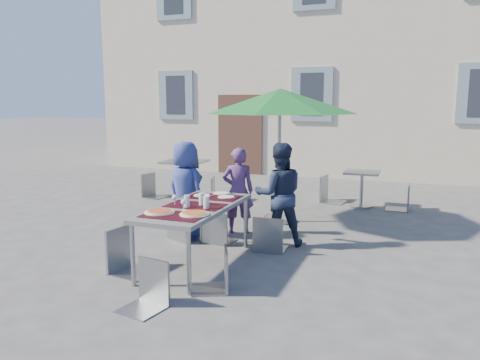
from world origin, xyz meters
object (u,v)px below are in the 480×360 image
at_px(pizza_near_right, 194,213).
at_px(bg_chair_l_1, 329,173).
at_px(dining_table, 195,210).
at_px(chair_0, 182,201).
at_px(cafe_table_1, 362,184).
at_px(cafe_table_0, 185,172).
at_px(bg_chair_l_0, 151,171).
at_px(child_1, 238,191).
at_px(chair_4, 217,245).
at_px(pizza_near_left, 160,211).
at_px(chair_2, 270,212).
at_px(patio_umbrella, 280,102).
at_px(child_0, 186,190).
at_px(bg_chair_r_1, 404,182).
at_px(bg_chair_r_0, 208,175).
at_px(chair_3, 125,223).
at_px(chair_1, 218,209).
at_px(chair_5, 146,257).
at_px(child_2, 279,194).

xyz_separation_m(pizza_near_right, bg_chair_l_1, (0.68, 4.74, -0.18)).
xyz_separation_m(dining_table, chair_0, (-0.65, 0.88, -0.12)).
bearing_deg(cafe_table_1, cafe_table_0, -167.76).
bearing_deg(cafe_table_0, bg_chair_l_0, 169.86).
xyz_separation_m(child_1, cafe_table_1, (1.58, 2.53, -0.21)).
bearing_deg(chair_4, bg_chair_l_1, 86.27).
xyz_separation_m(pizza_near_left, bg_chair_l_1, (1.10, 4.79, -0.18)).
relative_size(dining_table, chair_0, 1.88).
xyz_separation_m(chair_2, cafe_table_1, (0.85, 3.24, -0.09)).
height_order(pizza_near_left, patio_umbrella, patio_umbrella).
height_order(dining_table, pizza_near_right, pizza_near_right).
distance_m(child_0, chair_2, 1.42).
distance_m(child_1, bg_chair_r_1, 3.44).
xyz_separation_m(chair_2, bg_chair_l_1, (0.19, 3.49, 0.05)).
bearing_deg(child_0, chair_4, 147.60).
bearing_deg(chair_2, bg_chair_r_0, 128.93).
height_order(chair_2, chair_3, chair_3).
relative_size(chair_4, bg_chair_l_0, 0.91).
relative_size(chair_2, cafe_table_0, 1.11).
xyz_separation_m(pizza_near_right, cafe_table_0, (-2.06, 3.76, -0.16)).
bearing_deg(chair_3, cafe_table_1, 64.12).
height_order(chair_2, bg_chair_r_1, chair_2).
height_order(chair_0, cafe_table_0, chair_0).
relative_size(chair_1, bg_chair_r_0, 0.91).
distance_m(child_0, chair_4, 2.13).
height_order(chair_0, chair_3, chair_3).
distance_m(pizza_near_left, bg_chair_r_1, 5.20).
distance_m(chair_3, chair_5, 1.07).
relative_size(child_0, chair_1, 1.63).
xyz_separation_m(dining_table, chair_5, (0.09, -1.27, -0.19)).
distance_m(dining_table, pizza_near_right, 0.49).
relative_size(chair_1, cafe_table_1, 1.27).
relative_size(child_1, chair_0, 1.35).
bearing_deg(chair_3, chair_4, -5.78).
distance_m(child_1, patio_umbrella, 1.65).
distance_m(chair_2, cafe_table_0, 3.58).
bearing_deg(child_0, cafe_table_0, -40.90).
distance_m(chair_4, chair_5, 0.79).
bearing_deg(chair_2, bg_chair_l_0, 142.20).
bearing_deg(chair_3, chair_0, 89.28).
bearing_deg(chair_4, dining_table, 131.56).
relative_size(child_0, child_1, 1.08).
bearing_deg(bg_chair_r_1, bg_chair_l_0, -173.51).
bearing_deg(child_2, chair_2, 62.36).
relative_size(pizza_near_left, bg_chair_l_0, 0.37).
distance_m(child_2, cafe_table_1, 3.02).
relative_size(chair_0, bg_chair_r_0, 1.02).
height_order(chair_5, bg_chair_l_1, bg_chair_l_1).
xyz_separation_m(pizza_near_right, chair_0, (-0.85, 1.32, -0.19)).
bearing_deg(chair_3, chair_2, 44.17).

